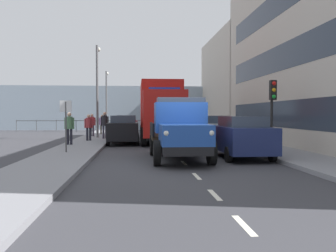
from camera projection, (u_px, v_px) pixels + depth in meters
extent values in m
plane|color=#38383D|center=(168.00, 147.00, 19.89)|extent=(80.00, 80.00, 0.00)
cube|color=gray|center=(251.00, 145.00, 20.29)|extent=(2.41, 37.70, 0.15)
cube|color=gray|center=(82.00, 146.00, 19.48)|extent=(2.41, 37.70, 0.15)
cube|color=silver|center=(244.00, 225.00, 5.85)|extent=(0.12, 1.10, 0.01)
cube|color=silver|center=(215.00, 195.00, 8.05)|extent=(0.12, 1.10, 0.01)
cube|color=silver|center=(197.00, 176.00, 10.45)|extent=(0.12, 1.10, 0.01)
cube|color=silver|center=(184.00, 163.00, 13.27)|extent=(0.12, 1.10, 0.01)
cube|color=silver|center=(175.00, 154.00, 16.19)|extent=(0.12, 1.10, 0.01)
cube|color=silver|center=(170.00, 149.00, 18.62)|extent=(0.12, 1.10, 0.01)
cube|color=silver|center=(166.00, 145.00, 21.30)|extent=(0.12, 1.10, 0.01)
cube|color=silver|center=(163.00, 142.00, 23.53)|extent=(0.12, 1.10, 0.01)
cube|color=silver|center=(161.00, 139.00, 26.23)|extent=(0.12, 1.10, 0.01)
cube|color=silver|center=(158.00, 136.00, 29.10)|extent=(0.12, 1.10, 0.01)
cube|color=silver|center=(157.00, 135.00, 31.36)|extent=(0.12, 1.10, 0.01)
cube|color=silver|center=(155.00, 133.00, 34.21)|extent=(0.12, 1.10, 0.01)
cube|color=silver|center=(154.00, 132.00, 36.49)|extent=(0.12, 1.10, 0.01)
cube|color=#2D3847|center=(291.00, 114.00, 17.86)|extent=(0.08, 19.79, 1.40)
cube|color=#2D3847|center=(292.00, 53.00, 17.76)|extent=(0.08, 19.79, 1.40)
cube|color=beige|center=(256.00, 85.00, 36.14)|extent=(8.81, 13.09, 9.52)
cube|color=#8C9EAD|center=(152.00, 108.00, 41.56)|extent=(80.00, 0.80, 5.00)
cylinder|color=#4C5156|center=(281.00, 125.00, 39.26)|extent=(0.08, 0.08, 1.20)
cylinder|color=#4C5156|center=(263.00, 125.00, 39.08)|extent=(0.08, 0.08, 1.20)
cylinder|color=#4C5156|center=(245.00, 125.00, 38.91)|extent=(0.08, 0.08, 1.20)
cylinder|color=#4C5156|center=(227.00, 125.00, 38.73)|extent=(0.08, 0.08, 1.20)
cylinder|color=#4C5156|center=(209.00, 125.00, 38.56)|extent=(0.08, 0.08, 1.20)
cylinder|color=#4C5156|center=(191.00, 125.00, 38.39)|extent=(0.08, 0.08, 1.20)
cylinder|color=#4C5156|center=(172.00, 125.00, 38.21)|extent=(0.08, 0.08, 1.20)
cylinder|color=#4C5156|center=(153.00, 125.00, 38.04)|extent=(0.08, 0.08, 1.20)
cylinder|color=#4C5156|center=(134.00, 126.00, 37.86)|extent=(0.08, 0.08, 1.20)
cylinder|color=#4C5156|center=(115.00, 126.00, 37.69)|extent=(0.08, 0.08, 1.20)
cylinder|color=#4C5156|center=(96.00, 126.00, 37.52)|extent=(0.08, 0.08, 1.20)
cylinder|color=#4C5156|center=(76.00, 126.00, 37.34)|extent=(0.08, 0.08, 1.20)
cylinder|color=#4C5156|center=(56.00, 126.00, 37.17)|extent=(0.08, 0.08, 1.20)
cylinder|color=#4C5156|center=(37.00, 126.00, 36.99)|extent=(0.08, 0.08, 1.20)
cylinder|color=#4C5156|center=(16.00, 126.00, 36.82)|extent=(0.08, 0.08, 1.20)
cube|color=#4C5156|center=(153.00, 121.00, 38.02)|extent=(28.00, 0.08, 0.08)
cube|color=black|center=(179.00, 144.00, 14.28)|extent=(1.64, 5.60, 0.30)
cube|color=#1E479E|center=(185.00, 135.00, 12.43)|extent=(1.72, 1.90, 0.70)
cube|color=silver|center=(189.00, 137.00, 11.54)|extent=(1.16, 0.08, 0.56)
sphere|color=white|center=(211.00, 133.00, 11.59)|extent=(0.20, 0.20, 0.20)
sphere|color=white|center=(166.00, 133.00, 11.47)|extent=(0.20, 0.20, 0.20)
cube|color=#1E479E|center=(180.00, 118.00, 13.91)|extent=(1.93, 1.34, 1.15)
cube|color=#2D3847|center=(180.00, 105.00, 13.90)|extent=(1.78, 1.23, 0.56)
cube|color=#2D2319|center=(175.00, 137.00, 15.61)|extent=(2.10, 2.80, 0.16)
cube|color=black|center=(198.00, 129.00, 15.69)|extent=(0.08, 2.80, 0.56)
cube|color=black|center=(152.00, 129.00, 15.52)|extent=(0.08, 2.80, 0.56)
cylinder|color=black|center=(212.00, 153.00, 12.70)|extent=(0.24, 0.90, 0.90)
cylinder|color=black|center=(157.00, 153.00, 12.53)|extent=(0.24, 0.90, 0.90)
cylinder|color=black|center=(196.00, 145.00, 15.91)|extent=(0.24, 0.90, 0.90)
cylinder|color=black|center=(153.00, 145.00, 15.74)|extent=(0.24, 0.90, 0.90)
cube|color=red|center=(164.00, 114.00, 20.09)|extent=(2.40, 2.21, 2.60)
cube|color=#2D3847|center=(164.00, 104.00, 20.07)|extent=(2.20, 2.04, 0.80)
cube|color=#1933B2|center=(164.00, 89.00, 20.04)|extent=(1.75, 0.20, 0.16)
cube|color=red|center=(160.00, 106.00, 24.05)|extent=(2.50, 5.95, 3.00)
cube|color=black|center=(161.00, 131.00, 23.17)|extent=(2.00, 8.07, 0.36)
cylinder|color=black|center=(185.00, 137.00, 20.32)|extent=(0.28, 1.04, 1.04)
cylinder|color=black|center=(144.00, 137.00, 20.11)|extent=(0.28, 1.04, 1.04)
cylinder|color=black|center=(177.00, 133.00, 23.91)|extent=(0.28, 1.04, 1.04)
cylinder|color=black|center=(143.00, 134.00, 23.71)|extent=(0.28, 1.04, 1.04)
cylinder|color=black|center=(174.00, 132.00, 26.03)|extent=(0.28, 1.04, 1.04)
cylinder|color=black|center=(142.00, 132.00, 25.83)|extent=(0.28, 1.04, 1.04)
cube|color=navy|center=(241.00, 139.00, 14.76)|extent=(1.79, 4.18, 1.00)
cube|color=#2D3847|center=(242.00, 121.00, 14.54)|extent=(1.47, 2.30, 0.42)
cylinder|color=black|center=(213.00, 148.00, 15.99)|extent=(0.18, 0.60, 0.60)
cylinder|color=black|center=(251.00, 148.00, 16.14)|extent=(0.18, 0.60, 0.60)
cylinder|color=black|center=(228.00, 155.00, 13.41)|extent=(0.18, 0.60, 0.60)
cylinder|color=black|center=(273.00, 154.00, 13.56)|extent=(0.18, 0.60, 0.60)
cube|color=#B7BABF|center=(211.00, 132.00, 20.52)|extent=(1.81, 4.50, 1.00)
cube|color=#2D3847|center=(212.00, 119.00, 20.29)|extent=(1.48, 2.48, 0.42)
cylinder|color=black|center=(193.00, 139.00, 21.85)|extent=(0.18, 0.60, 0.60)
cylinder|color=black|center=(221.00, 139.00, 22.00)|extent=(0.18, 0.60, 0.60)
cylinder|color=black|center=(201.00, 142.00, 19.07)|extent=(0.18, 0.60, 0.60)
cylinder|color=black|center=(233.00, 142.00, 19.22)|extent=(0.18, 0.60, 0.60)
cube|color=white|center=(194.00, 127.00, 26.95)|extent=(1.74, 4.07, 1.00)
cube|color=#2D3847|center=(194.00, 118.00, 26.73)|extent=(1.43, 2.24, 0.42)
cylinder|color=black|center=(181.00, 133.00, 28.15)|extent=(0.18, 0.60, 0.60)
cylinder|color=black|center=(201.00, 133.00, 28.29)|extent=(0.18, 0.60, 0.60)
cylinder|color=black|center=(185.00, 135.00, 25.64)|extent=(0.18, 0.60, 0.60)
cylinder|color=black|center=(208.00, 135.00, 25.78)|extent=(0.18, 0.60, 0.60)
cube|color=black|center=(124.00, 131.00, 21.79)|extent=(1.76, 4.37, 1.00)
cube|color=#2D3847|center=(124.00, 119.00, 21.97)|extent=(1.44, 2.41, 0.42)
cylinder|color=black|center=(138.00, 140.00, 20.53)|extent=(0.18, 0.60, 0.60)
cylinder|color=black|center=(108.00, 141.00, 20.39)|extent=(0.18, 0.60, 0.60)
cylinder|color=black|center=(137.00, 137.00, 23.23)|extent=(0.18, 0.60, 0.60)
cylinder|color=black|center=(111.00, 138.00, 23.09)|extent=(0.18, 0.60, 0.60)
cube|color=maroon|center=(127.00, 127.00, 28.56)|extent=(1.74, 4.27, 1.00)
cube|color=#2D3847|center=(127.00, 118.00, 28.74)|extent=(1.43, 2.35, 0.42)
cylinder|color=black|center=(137.00, 134.00, 27.34)|extent=(0.18, 0.60, 0.60)
cylinder|color=black|center=(115.00, 134.00, 27.19)|extent=(0.18, 0.60, 0.60)
cylinder|color=black|center=(137.00, 132.00, 29.97)|extent=(0.18, 0.60, 0.60)
cylinder|color=black|center=(117.00, 132.00, 29.83)|extent=(0.18, 0.60, 0.60)
cylinder|color=black|center=(71.00, 137.00, 19.58)|extent=(0.14, 0.14, 0.85)
cylinder|color=black|center=(68.00, 137.00, 19.57)|extent=(0.14, 0.14, 0.85)
cylinder|color=#47724C|center=(69.00, 123.00, 19.55)|extent=(0.34, 0.34, 0.67)
cylinder|color=#47724C|center=(73.00, 123.00, 19.57)|extent=(0.09, 0.09, 0.62)
cylinder|color=#47724C|center=(65.00, 123.00, 19.53)|extent=(0.09, 0.09, 0.62)
sphere|color=tan|center=(69.00, 114.00, 19.53)|extent=(0.23, 0.23, 0.23)
cylinder|color=black|center=(90.00, 134.00, 22.58)|extent=(0.14, 0.14, 0.80)
cylinder|color=black|center=(87.00, 134.00, 22.56)|extent=(0.14, 0.14, 0.80)
cylinder|color=maroon|center=(89.00, 123.00, 22.55)|extent=(0.34, 0.34, 0.63)
cylinder|color=maroon|center=(92.00, 123.00, 22.57)|extent=(0.09, 0.09, 0.58)
cylinder|color=maroon|center=(85.00, 123.00, 22.53)|extent=(0.09, 0.09, 0.58)
sphere|color=tan|center=(89.00, 116.00, 22.53)|extent=(0.22, 0.22, 0.22)
cylinder|color=#383342|center=(106.00, 132.00, 24.28)|extent=(0.14, 0.14, 0.87)
cylinder|color=#383342|center=(103.00, 132.00, 24.26)|extent=(0.14, 0.14, 0.87)
cylinder|color=black|center=(105.00, 121.00, 24.25)|extent=(0.34, 0.34, 0.69)
cylinder|color=black|center=(108.00, 121.00, 24.27)|extent=(0.09, 0.09, 0.64)
cylinder|color=black|center=(101.00, 121.00, 24.23)|extent=(0.09, 0.09, 0.64)
sphere|color=tan|center=(105.00, 114.00, 24.23)|extent=(0.24, 0.24, 0.24)
cylinder|color=#383342|center=(93.00, 131.00, 26.93)|extent=(0.14, 0.14, 0.81)
cylinder|color=#383342|center=(91.00, 131.00, 26.91)|extent=(0.14, 0.14, 0.81)
cylinder|color=maroon|center=(92.00, 121.00, 26.90)|extent=(0.34, 0.34, 0.64)
cylinder|color=maroon|center=(95.00, 121.00, 26.92)|extent=(0.09, 0.09, 0.59)
cylinder|color=maroon|center=(89.00, 121.00, 26.88)|extent=(0.09, 0.09, 0.59)
sphere|color=tan|center=(92.00, 115.00, 26.88)|extent=(0.22, 0.22, 0.22)
cylinder|color=#4C473D|center=(103.00, 129.00, 29.84)|extent=(0.14, 0.14, 0.78)
cylinder|color=#4C473D|center=(101.00, 129.00, 29.82)|extent=(0.14, 0.14, 0.78)
cylinder|color=gray|center=(102.00, 121.00, 29.81)|extent=(0.34, 0.34, 0.61)
cylinder|color=gray|center=(105.00, 121.00, 29.83)|extent=(0.09, 0.09, 0.57)
cylinder|color=gray|center=(99.00, 121.00, 29.79)|extent=(0.09, 0.09, 0.57)
sphere|color=tan|center=(102.00, 116.00, 29.79)|extent=(0.21, 0.21, 0.21)
cylinder|color=black|center=(272.00, 115.00, 16.57)|extent=(0.12, 0.12, 3.20)
cube|color=black|center=(273.00, 90.00, 16.39)|extent=(0.28, 0.24, 0.90)
sphere|color=red|center=(274.00, 83.00, 16.26)|extent=(0.18, 0.18, 0.18)
sphere|color=orange|center=(274.00, 90.00, 16.27)|extent=(0.18, 0.18, 0.18)
sphere|color=green|center=(274.00, 97.00, 16.28)|extent=(0.18, 0.18, 0.18)
cylinder|color=#59595B|center=(97.00, 91.00, 25.34)|extent=(0.16, 0.16, 6.50)
cylinder|color=#59595B|center=(98.00, 48.00, 25.68)|extent=(0.10, 0.90, 0.10)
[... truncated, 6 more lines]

